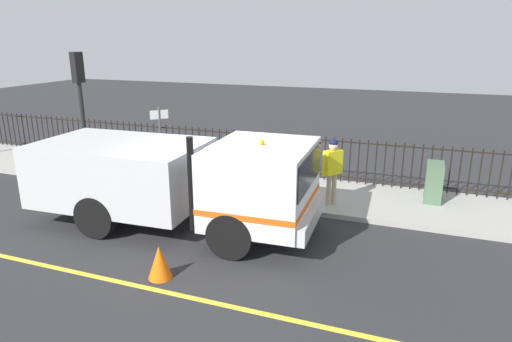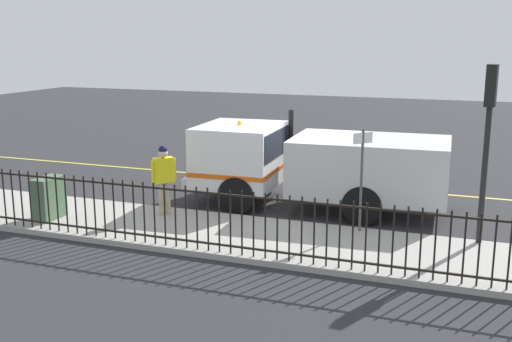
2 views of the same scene
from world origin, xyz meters
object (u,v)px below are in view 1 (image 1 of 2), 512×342
Objects in this scene: utility_cabinet at (434,182)px; street_sign at (161,139)px; traffic_cone at (160,262)px; worker_standing at (333,165)px; work_truck at (185,176)px; traffic_light_near at (80,91)px.

street_sign is (-1.65, 7.19, 0.94)m from utility_cabinet.
utility_cabinet reaches higher than traffic_cone.
worker_standing is 5.15m from traffic_cone.
work_truck is at bearing -136.27° from street_sign.
work_truck is 2.67m from street_sign.
traffic_cone is 0.27× the size of street_sign.
worker_standing is at bearing 116.61° from utility_cabinet.
work_truck is 6.65× the size of utility_cabinet.
traffic_light_near is at bearing 91.83° from street_sign.
utility_cabinet is at bearing -77.09° from street_sign.
traffic_cone is at bearing 58.13° from traffic_light_near.
utility_cabinet is at bearing 107.09° from traffic_light_near.
traffic_light_near reaches higher than utility_cabinet.
worker_standing is 1.71× the size of utility_cabinet.
work_truck is 3.72m from worker_standing.
utility_cabinet is 7.44m from street_sign.
utility_cabinet is 0.44× the size of street_sign.
worker_standing is at bearing 126.16° from work_truck.
street_sign is (4.13, 2.48, 1.26)m from traffic_cone.
work_truck is at bearing 74.27° from traffic_light_near.
traffic_light_near is at bearing 100.08° from utility_cabinet.
street_sign reaches higher than worker_standing.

